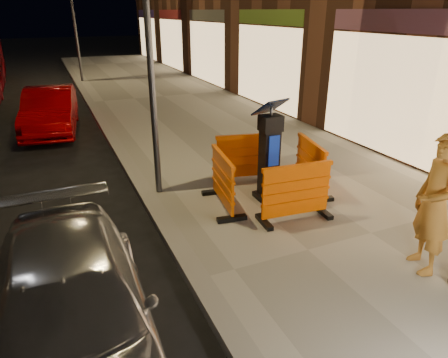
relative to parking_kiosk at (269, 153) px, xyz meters
name	(u,v)px	position (x,y,z in m)	size (l,w,h in m)	color
ground_plane	(200,287)	(-2.11, -1.87, -1.06)	(120.00, 120.00, 0.00)	black
sidewalk	(370,237)	(0.89, -1.87, -0.99)	(6.00, 60.00, 0.15)	gray
kerb	(200,283)	(-2.11, -1.87, -0.99)	(0.30, 60.00, 0.15)	slate
parking_kiosk	(269,153)	(0.00, 0.00, 0.00)	(0.58, 0.58, 1.82)	black
barrier_front	(296,192)	(0.00, -0.95, -0.40)	(1.30, 0.54, 1.02)	#ED5B00
barrier_back	(246,158)	(0.00, 0.95, -0.40)	(1.30, 0.54, 1.02)	#ED5B00
barrier_kerbside	(223,181)	(-0.95, 0.00, -0.40)	(1.30, 0.54, 1.02)	#ED5B00
barrier_bldgside	(310,166)	(0.95, 0.00, -0.40)	(1.30, 0.54, 1.02)	#ED5B00
car_silver	(78,356)	(-3.76, -2.44, -1.06)	(1.70, 4.18, 1.21)	#B7B7BC
car_red	(54,131)	(-3.62, 7.20, -1.06)	(1.41, 4.05, 1.33)	#890205
man	(435,205)	(0.86, -2.89, 0.08)	(0.72, 0.47, 1.98)	#AD7129
street_lamp_mid	(148,34)	(-1.86, 1.13, 2.09)	(0.12, 0.12, 6.00)	#3F3F44
street_lamp_far	(74,18)	(-1.86, 16.13, 2.09)	(0.12, 0.12, 6.00)	#3F3F44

